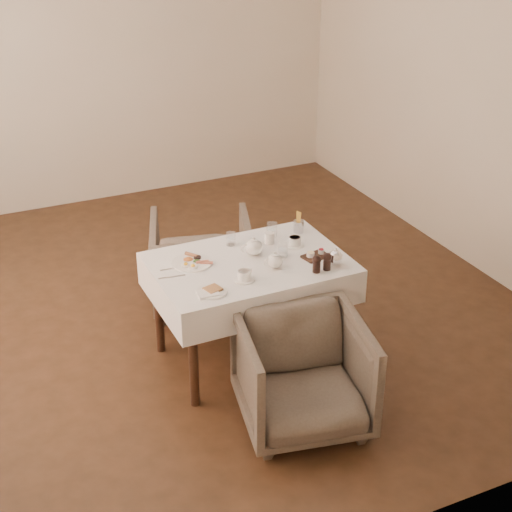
{
  "coord_description": "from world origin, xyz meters",
  "views": [
    {
      "loc": [
        -1.96,
        -4.93,
        3.15
      ],
      "look_at": [
        -0.04,
        -0.81,
        0.82
      ],
      "focal_mm": 55.0,
      "sensor_mm": 36.0,
      "label": 1
    }
  ],
  "objects": [
    {
      "name": "silver_pot",
      "position": [
        0.42,
        -1.03,
        0.82
      ],
      "size": [
        0.13,
        0.11,
        0.13
      ],
      "primitive_type": null,
      "rotation": [
        0.0,
        0.0,
        -0.08
      ],
      "color": "white",
      "rests_on": "table"
    },
    {
      "name": "armchair_far",
      "position": [
        -0.08,
        0.1,
        0.35
      ],
      "size": [
        0.97,
        0.98,
        0.7
      ],
      "primitive_type": "imported",
      "rotation": [
        0.0,
        0.0,
        2.81
      ],
      "color": "#4A3F36",
      "rests_on": "ground"
    },
    {
      "name": "breakfast_plate",
      "position": [
        -0.42,
        -0.61,
        0.76
      ],
      "size": [
        0.27,
        0.27,
        0.03
      ],
      "rotation": [
        0.0,
        0.0,
        0.15
      ],
      "color": "white",
      "rests_on": "table"
    },
    {
      "name": "table",
      "position": [
        -0.07,
        -0.75,
        0.64
      ],
      "size": [
        1.28,
        0.88,
        0.75
      ],
      "color": "black",
      "rests_on": "ground"
    },
    {
      "name": "teapot_centre",
      "position": [
        0.0,
        -0.68,
        0.82
      ],
      "size": [
        0.17,
        0.13,
        0.13
      ],
      "primitive_type": null,
      "rotation": [
        0.0,
        0.0,
        -0.02
      ],
      "color": "white",
      "rests_on": "table"
    },
    {
      "name": "side_plate",
      "position": [
        -0.45,
        -1.04,
        0.76
      ],
      "size": [
        0.2,
        0.19,
        0.02
      ],
      "rotation": [
        0.0,
        0.0,
        0.05
      ],
      "color": "white",
      "rests_on": "table"
    },
    {
      "name": "condiment_board",
      "position": [
        0.36,
        -0.88,
        0.77
      ],
      "size": [
        0.19,
        0.15,
        0.04
      ],
      "rotation": [
        0.0,
        0.0,
        0.2
      ],
      "color": "black",
      "rests_on": "table"
    },
    {
      "name": "glass_mid",
      "position": [
        0.17,
        -0.78,
        0.8
      ],
      "size": [
        0.08,
        0.08,
        0.1
      ],
      "primitive_type": "cylinder",
      "rotation": [
        0.0,
        0.0,
        -0.16
      ],
      "color": "silver",
      "rests_on": "table"
    },
    {
      "name": "cutlery_fork",
      "position": [
        -0.55,
        -0.63,
        0.76
      ],
      "size": [
        0.18,
        0.03,
        0.0
      ],
      "primitive_type": "cube",
      "rotation": [
        0.0,
        0.0,
        1.5
      ],
      "color": "silver",
      "rests_on": "table"
    },
    {
      "name": "glass_right",
      "position": [
        0.24,
        -0.47,
        0.81
      ],
      "size": [
        0.08,
        0.08,
        0.1
      ],
      "primitive_type": "cylinder",
      "rotation": [
        0.0,
        0.0,
        -0.17
      ],
      "color": "silver",
      "rests_on": "table"
    },
    {
      "name": "teapot_front",
      "position": [
        0.05,
        -0.9,
        0.81
      ],
      "size": [
        0.15,
        0.11,
        0.12
      ],
      "primitive_type": null,
      "rotation": [
        0.0,
        0.0,
        0.01
      ],
      "color": "white",
      "rests_on": "table"
    },
    {
      "name": "teacup_near",
      "position": [
        -0.2,
        -0.97,
        0.79
      ],
      "size": [
        0.14,
        0.14,
        0.07
      ],
      "rotation": [
        0.0,
        0.0,
        0.42
      ],
      "color": "white",
      "rests_on": "table"
    },
    {
      "name": "pepper_mill_right",
      "position": [
        0.34,
        -1.07,
        0.82
      ],
      "size": [
        0.08,
        0.08,
        0.12
      ],
      "primitive_type": null,
      "rotation": [
        0.0,
        0.0,
        -0.43
      ],
      "color": "black",
      "rests_on": "table"
    },
    {
      "name": "creamer",
      "position": [
        0.17,
        -0.56,
        0.8
      ],
      "size": [
        0.09,
        0.09,
        0.08
      ],
      "primitive_type": "cylinder",
      "rotation": [
        0.0,
        0.0,
        0.34
      ],
      "color": "white",
      "rests_on": "table"
    },
    {
      "name": "fries_cup",
      "position": [
        0.44,
        -0.48,
        0.82
      ],
      "size": [
        0.07,
        0.07,
        0.16
      ],
      "rotation": [
        0.0,
        0.0,
        0.33
      ],
      "color": "silver",
      "rests_on": "table"
    },
    {
      "name": "teacup_far",
      "position": [
        0.32,
        -0.67,
        0.78
      ],
      "size": [
        0.13,
        0.13,
        0.06
      ],
      "rotation": [
        0.0,
        0.0,
        0.22
      ],
      "color": "white",
      "rests_on": "table"
    },
    {
      "name": "glass_left",
      "position": [
        -0.08,
        -0.47,
        0.8
      ],
      "size": [
        0.08,
        0.08,
        0.09
      ],
      "primitive_type": "cylinder",
      "rotation": [
        0.0,
        0.0,
        0.32
      ],
      "color": "silver",
      "rests_on": "table"
    },
    {
      "name": "armchair_near",
      "position": [
        -0.06,
        -1.53,
        0.35
      ],
      "size": [
        0.89,
        0.91,
        0.7
      ],
      "primitive_type": "imported",
      "rotation": [
        0.0,
        0.0,
        -0.2
      ],
      "color": "#4A3F36",
      "rests_on": "ground"
    },
    {
      "name": "cutlery_knife",
      "position": [
        -0.6,
        -0.74,
        0.76
      ],
      "size": [
        0.18,
        0.04,
        0.0
      ],
      "primitive_type": "cube",
      "rotation": [
        0.0,
        0.0,
        1.43
      ],
      "color": "silver",
      "rests_on": "table"
    },
    {
      "name": "pepper_mill_left",
      "position": [
        0.27,
        -1.07,
        0.82
      ],
      "size": [
        0.07,
        0.07,
        0.12
      ],
      "primitive_type": null,
      "rotation": [
        0.0,
        0.0,
        -0.24
      ],
      "color": "black",
      "rests_on": "table"
    }
  ]
}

